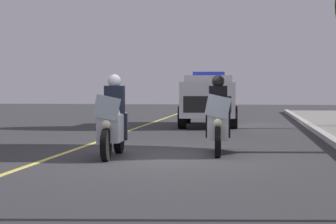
% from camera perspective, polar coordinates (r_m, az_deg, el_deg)
% --- Properties ---
extents(ground_plane, '(80.00, 80.00, 0.00)m').
position_cam_1_polar(ground_plane, '(12.41, -0.51, -4.30)').
color(ground_plane, '#333335').
extents(lane_stripe_center, '(48.00, 0.12, 0.01)m').
position_cam_1_polar(lane_stripe_center, '(12.92, -10.38, -4.06)').
color(lane_stripe_center, '#E0D14C').
rests_on(lane_stripe_center, ground).
extents(police_motorcycle_lead_left, '(2.14, 0.60, 1.72)m').
position_cam_1_polar(police_motorcycle_lead_left, '(12.32, -5.31, -1.09)').
color(police_motorcycle_lead_left, black).
rests_on(police_motorcycle_lead_left, ground).
extents(police_motorcycle_lead_right, '(2.14, 0.60, 1.72)m').
position_cam_1_polar(police_motorcycle_lead_right, '(12.93, 4.82, -0.93)').
color(police_motorcycle_lead_right, black).
rests_on(police_motorcycle_lead_right, ground).
extents(police_suv, '(4.99, 2.28, 2.05)m').
position_cam_1_polar(police_suv, '(22.49, 3.92, 1.37)').
color(police_suv, silver).
rests_on(police_suv, ground).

